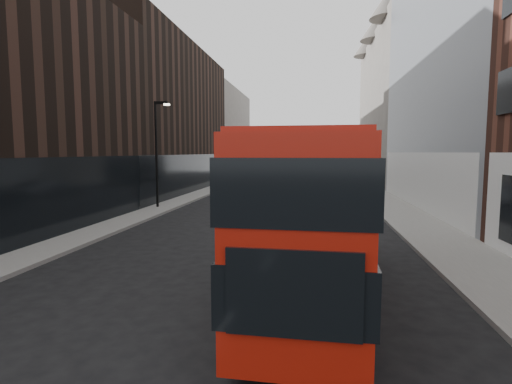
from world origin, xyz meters
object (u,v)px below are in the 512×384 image
at_px(car_a, 307,203).
at_px(street_lamp, 157,147).
at_px(grey_bus, 312,169).
at_px(car_c, 343,192).
at_px(red_bus, 309,207).
at_px(car_b, 319,192).

bearing_deg(car_a, street_lamp, 177.72).
distance_m(grey_bus, car_c, 16.41).
bearing_deg(red_bus, car_c, 85.34).
distance_m(street_lamp, red_bus, 18.01).
relative_size(car_b, car_c, 0.87).
bearing_deg(car_b, grey_bus, 84.35).
bearing_deg(car_b, car_a, -103.96).
relative_size(car_a, car_b, 1.02).
distance_m(car_a, car_b, 7.30).
relative_size(grey_bus, car_a, 2.61).
relative_size(street_lamp, car_b, 1.68).
bearing_deg(grey_bus, car_b, -91.59).
bearing_deg(red_bus, car_a, 92.93).
height_order(street_lamp, car_a, street_lamp).
height_order(car_a, car_c, car_a).
xyz_separation_m(car_a, car_b, (0.77, 7.25, -0.03)).
relative_size(red_bus, car_c, 2.18).
xyz_separation_m(red_bus, car_a, (-0.24, 13.64, -1.61)).
distance_m(red_bus, car_b, 20.97).
distance_m(street_lamp, car_b, 12.87).
height_order(red_bus, car_b, red_bus).
relative_size(street_lamp, red_bus, 0.67).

